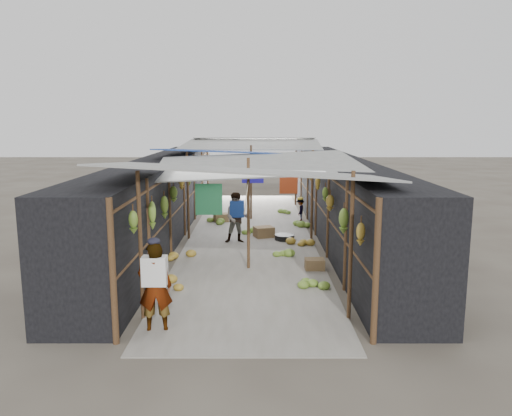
{
  "coord_description": "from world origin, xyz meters",
  "views": [
    {
      "loc": [
        0.18,
        -8.28,
        3.41
      ],
      "look_at": [
        0.17,
        4.13,
        1.25
      ],
      "focal_mm": 35.0,
      "sensor_mm": 36.0,
      "label": 1
    }
  ],
  "objects_px": {
    "vendor_elderly": "(155,287)",
    "shopper_blue": "(237,218)",
    "black_basin": "(285,238)",
    "vendor_seated": "(300,210)",
    "crate_near": "(264,232)"
  },
  "relations": [
    {
      "from": "crate_near",
      "to": "vendor_elderly",
      "type": "height_order",
      "value": "vendor_elderly"
    },
    {
      "from": "vendor_elderly",
      "to": "vendor_seated",
      "type": "distance_m",
      "value": 9.68
    },
    {
      "from": "black_basin",
      "to": "vendor_elderly",
      "type": "xyz_separation_m",
      "value": [
        -2.47,
        -6.32,
        0.67
      ]
    },
    {
      "from": "black_basin",
      "to": "vendor_seated",
      "type": "bearing_deg",
      "value": 76.15
    },
    {
      "from": "vendor_elderly",
      "to": "shopper_blue",
      "type": "height_order",
      "value": "vendor_elderly"
    },
    {
      "from": "shopper_blue",
      "to": "vendor_elderly",
      "type": "bearing_deg",
      "value": -103.05
    },
    {
      "from": "vendor_seated",
      "to": "crate_near",
      "type": "bearing_deg",
      "value": -16.42
    },
    {
      "from": "black_basin",
      "to": "vendor_elderly",
      "type": "bearing_deg",
      "value": -111.38
    },
    {
      "from": "vendor_seated",
      "to": "shopper_blue",
      "type": "bearing_deg",
      "value": -22.2
    },
    {
      "from": "black_basin",
      "to": "vendor_seated",
      "type": "height_order",
      "value": "vendor_seated"
    },
    {
      "from": "black_basin",
      "to": "vendor_seated",
      "type": "xyz_separation_m",
      "value": [
        0.7,
        2.82,
        0.31
      ]
    },
    {
      "from": "black_basin",
      "to": "crate_near",
      "type": "bearing_deg",
      "value": 148.23
    },
    {
      "from": "crate_near",
      "to": "black_basin",
      "type": "height_order",
      "value": "crate_near"
    },
    {
      "from": "vendor_elderly",
      "to": "crate_near",
      "type": "bearing_deg",
      "value": -113.84
    },
    {
      "from": "crate_near",
      "to": "shopper_blue",
      "type": "height_order",
      "value": "shopper_blue"
    }
  ]
}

